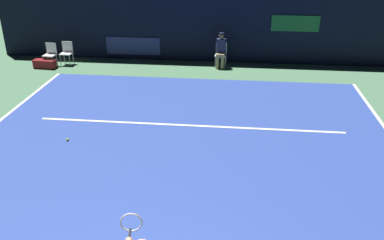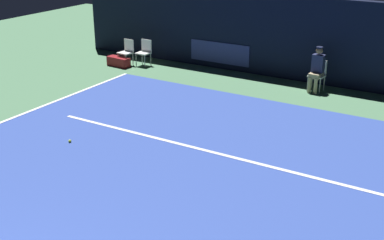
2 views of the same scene
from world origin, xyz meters
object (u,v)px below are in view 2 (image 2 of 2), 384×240
Objects in this scene: line_judge_on_chair at (317,69)px; equipment_bag at (119,62)px; courtside_chair_far at (144,51)px; courtside_chair_near at (127,51)px; tennis_ball at (70,141)px.

equipment_bag is at bearing -172.79° from line_judge_on_chair.
equipment_bag is at bearing -139.91° from courtside_chair_far.
courtside_chair_near is 0.62m from courtside_chair_far.
tennis_ball is 0.08× the size of equipment_bag.
tennis_ball is at bearing -68.64° from courtside_chair_far.
courtside_chair_far is (0.54, 0.29, 0.00)m from courtside_chair_near.
line_judge_on_chair is 1.50× the size of courtside_chair_near.
courtside_chair_near is at bearing -151.96° from courtside_chair_far.
courtside_chair_far is 1.05× the size of equipment_bag.
tennis_ball is at bearing -63.39° from courtside_chair_near.
tennis_ball is 6.51m from equipment_bag.
line_judge_on_chair reaches higher than courtside_chair_far.
line_judge_on_chair is at bearing 12.28° from equipment_bag.
line_judge_on_chair is 1.57× the size of equipment_bag.
equipment_bag is (-6.70, -0.85, -0.53)m from line_judge_on_chair.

